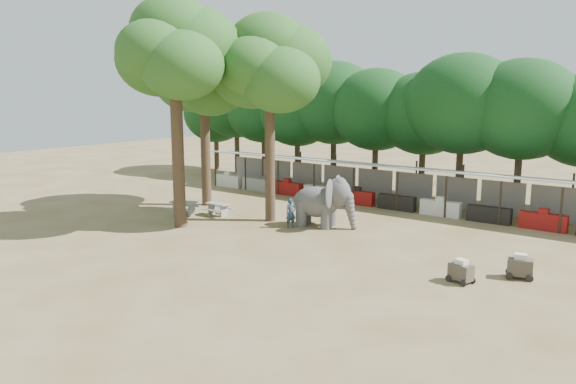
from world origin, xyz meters
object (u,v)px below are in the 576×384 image
Objects in this scene: picnic_table_far at (218,207)px; yard_tree_left at (204,74)px; cart_back at (520,266)px; elephant at (324,202)px; handler at (291,213)px; yard_tree_center at (175,51)px; yard_tree_back at (270,66)px; cart_front at (461,271)px; picnic_table_near at (184,206)px.

yard_tree_left is at bearing 145.03° from picnic_table_far.
picnic_table_far is 1.26× the size of cart_back.
elephant is 2.53× the size of picnic_table_far.
handler is 5.21m from picnic_table_far.
yard_tree_center reaches higher than picnic_table_far.
yard_tree_back is 7.91m from elephant.
yard_tree_center reaches higher than cart_back.
cart_back is at bearing -67.92° from handler.
elephant reaches higher than cart_front.
yard_tree_center is at bearing -163.48° from cart_front.
handler reaches higher than picnic_table_near.
cart_front is at bearing -17.49° from yard_tree_back.
picnic_table_far is at bearing 176.87° from elephant.
cart_back reaches higher than picnic_table_near.
cart_front reaches higher than picnic_table_far.
elephant is 1.95× the size of picnic_table_near.
yard_tree_back is (3.00, 4.00, -0.67)m from yard_tree_center.
yard_tree_center is 17.72m from cart_front.
picnic_table_near is (-8.23, -2.44, -0.86)m from elephant.
yard_tree_left reaches higher than elephant.
cart_back reaches higher than picnic_table_far.
picnic_table_near is (-6.98, -1.19, -0.29)m from handler.
elephant is 11.08m from cart_back.
yard_tree_center reaches higher than yard_tree_back.
yard_tree_left is 2.99× the size of elephant.
picnic_table_far is (-0.14, 3.02, -8.73)m from yard_tree_center.
elephant is at bearing -17.09° from handler.
elephant is (9.31, -0.59, -6.83)m from yard_tree_left.
yard_tree_center is 5.04m from yard_tree_back.
elephant is at bearing 0.38° from picnic_table_near.
yard_tree_center is 3.26× the size of elephant.
yard_tree_back is (6.00, -1.00, 0.34)m from yard_tree_left.
handler is 7.09m from picnic_table_near.
picnic_table_far is (2.86, -1.98, -7.73)m from yard_tree_left.
cart_front is (15.55, -2.93, -0.02)m from picnic_table_far.
yard_tree_left is 11.10m from handler.
yard_tree_back reaches higher than elephant.
cart_back is (1.67, 1.84, 0.03)m from cart_front.
yard_tree_center is 10.99m from elephant.
yard_tree_left is 6.91× the size of handler.
elephant reaches higher than handler.
yard_tree_left reaches higher than picnic_table_near.
yard_tree_center is 7.55× the size of handler.
picnic_table_near is at bearing -178.82° from elephant.
yard_tree_back is 16.35m from cart_back.
cart_back is (14.08, -2.07, -8.05)m from yard_tree_back.
yard_tree_back is 10.52× the size of cart_front.
cart_back is at bearing -8.38° from yard_tree_back.
cart_front is (12.41, -3.91, -8.09)m from yard_tree_back.
yard_tree_back reaches higher than yard_tree_left.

